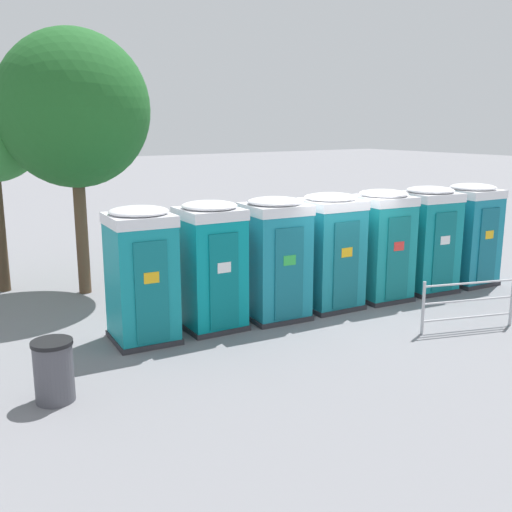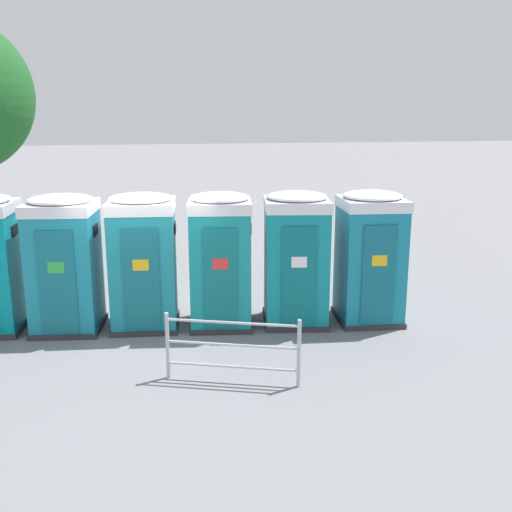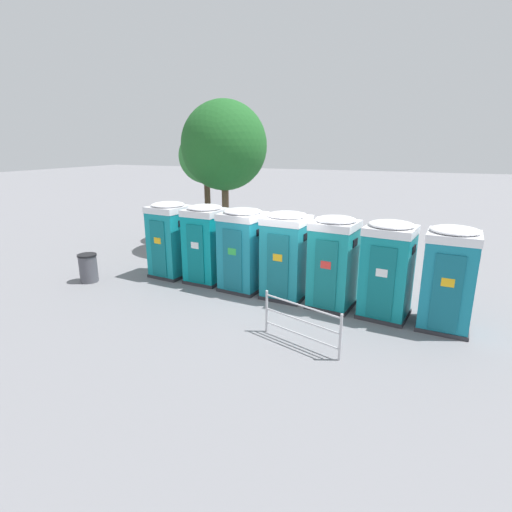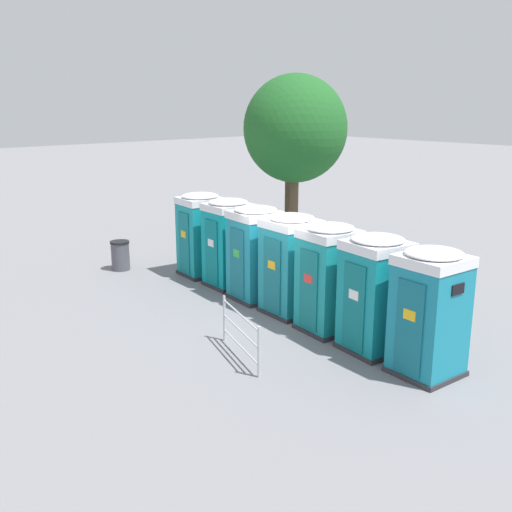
{
  "view_description": "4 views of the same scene",
  "coord_description": "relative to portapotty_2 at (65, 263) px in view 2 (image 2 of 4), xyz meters",
  "views": [
    {
      "loc": [
        -8.49,
        -9.64,
        4.01
      ],
      "look_at": [
        -1.84,
        0.2,
        1.36
      ],
      "focal_mm": 42.0,
      "sensor_mm": 36.0,
      "label": 1
    },
    {
      "loc": [
        0.19,
        -10.92,
        4.03
      ],
      "look_at": [
        2.08,
        -0.2,
        1.34
      ],
      "focal_mm": 42.0,
      "sensor_mm": 36.0,
      "label": 2
    },
    {
      "loc": [
        3.56,
        -10.52,
        4.37
      ],
      "look_at": [
        -0.97,
        0.11,
        1.12
      ],
      "focal_mm": 28.0,
      "sensor_mm": 36.0,
      "label": 3
    },
    {
      "loc": [
        10.23,
        -10.02,
        5.21
      ],
      "look_at": [
        -1.43,
        0.16,
        1.18
      ],
      "focal_mm": 42.0,
      "sensor_mm": 36.0,
      "label": 4
    }
  ],
  "objects": [
    {
      "name": "portapotty_6",
      "position": [
        5.68,
        -0.51,
        0.0
      ],
      "size": [
        1.27,
        1.28,
        2.54
      ],
      "color": "#2D2D33",
      "rests_on": "ground"
    },
    {
      "name": "event_barrier",
      "position": [
        2.71,
        -2.76,
        -0.72
      ],
      "size": [
        1.95,
        0.7,
        1.05
      ],
      "color": "#B7B7BC",
      "rests_on": "ground"
    },
    {
      "name": "portapotty_2",
      "position": [
        0.0,
        0.0,
        0.0
      ],
      "size": [
        1.35,
        1.33,
        2.54
      ],
      "color": "#2D2D33",
      "rests_on": "ground"
    },
    {
      "name": "ground_plane",
      "position": [
        1.42,
        -0.12,
        -1.28
      ],
      "size": [
        120.0,
        120.0,
        0.0
      ],
      "primitive_type": "plane",
      "color": "slate"
    },
    {
      "name": "portapotty_3",
      "position": [
        1.42,
        -0.08,
        -0.0
      ],
      "size": [
        1.32,
        1.29,
        2.54
      ],
      "color": "#2D2D33",
      "rests_on": "ground"
    },
    {
      "name": "portapotty_4",
      "position": [
        2.84,
        -0.25,
        0.0
      ],
      "size": [
        1.3,
        1.33,
        2.54
      ],
      "color": "#2D2D33",
      "rests_on": "ground"
    },
    {
      "name": "portapotty_5",
      "position": [
        4.26,
        -0.37,
        0.0
      ],
      "size": [
        1.36,
        1.35,
        2.54
      ],
      "color": "#2D2D33",
      "rests_on": "ground"
    }
  ]
}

